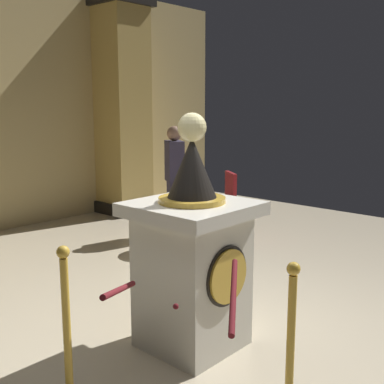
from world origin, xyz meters
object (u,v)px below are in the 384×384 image
(pedestal_clock, at_px, (192,259))
(stanchion_near, at_px, (68,352))
(cafe_chair_red, at_px, (224,200))
(bystander_guest, at_px, (175,178))
(cafe_table, at_px, (184,214))
(stanchion_far, at_px, (290,368))

(pedestal_clock, xyz_separation_m, stanchion_near, (-1.11, 0.04, -0.34))
(pedestal_clock, distance_m, cafe_chair_red, 3.05)
(bystander_guest, height_order, cafe_table, bystander_guest)
(pedestal_clock, relative_size, bystander_guest, 1.15)
(cafe_table, bearing_deg, stanchion_far, -127.05)
(pedestal_clock, relative_size, stanchion_near, 1.73)
(stanchion_near, xyz_separation_m, stanchion_far, (0.80, -1.10, -0.02))
(pedestal_clock, xyz_separation_m, bystander_guest, (2.32, 2.45, 0.12))
(pedestal_clock, xyz_separation_m, cafe_table, (1.92, 1.89, -0.26))
(stanchion_far, xyz_separation_m, bystander_guest, (2.63, 3.51, 0.49))
(bystander_guest, bearing_deg, cafe_table, -125.58)
(stanchion_near, distance_m, bystander_guest, 4.22)
(stanchion_near, xyz_separation_m, cafe_chair_red, (3.64, 1.66, 0.20))
(stanchion_far, relative_size, bystander_guest, 0.63)
(pedestal_clock, bearing_deg, stanchion_near, 178.07)
(stanchion_near, distance_m, cafe_chair_red, 4.01)
(stanchion_near, xyz_separation_m, cafe_table, (3.03, 1.85, 0.08))
(pedestal_clock, relative_size, cafe_table, 2.55)
(stanchion_near, distance_m, stanchion_far, 1.36)
(cafe_chair_red, bearing_deg, stanchion_near, -155.48)
(stanchion_near, relative_size, bystander_guest, 0.67)
(bystander_guest, relative_size, cafe_chair_red, 1.65)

